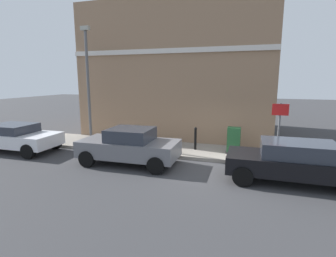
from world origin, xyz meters
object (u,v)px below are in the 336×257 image
object	(u,v)px
utility_cabinet	(234,141)
lamppost	(88,80)
car_black	(297,161)
car_grey	(129,146)
street_sign	(279,124)
bollard_near_cabinet	(195,138)
car_white	(14,137)

from	to	relation	value
utility_cabinet	lamppost	distance (m)	7.70
car_black	car_grey	world-z (taller)	car_grey
utility_cabinet	car_black	bearing A→B (deg)	-138.54
street_sign	car_black	bearing A→B (deg)	-165.87
bollard_near_cabinet	utility_cabinet	bearing A→B (deg)	-93.34
utility_cabinet	car_white	bearing A→B (deg)	102.77
utility_cabinet	street_sign	world-z (taller)	street_sign
car_black	car_white	xyz separation A→B (m)	(0.20, 12.05, -0.04)
car_black	lamppost	bearing A→B (deg)	-15.30
car_white	street_sign	world-z (taller)	street_sign
utility_cabinet	bollard_near_cabinet	size ratio (longest dim) A/B	1.11
car_grey	lamppost	bearing A→B (deg)	-36.43
car_grey	lamppost	world-z (taller)	lamppost
street_sign	lamppost	size ratio (longest dim) A/B	0.40
car_black	street_sign	size ratio (longest dim) A/B	1.91
lamppost	car_black	bearing A→B (deg)	-104.86
bollard_near_cabinet	street_sign	distance (m)	3.64
car_grey	utility_cabinet	xyz separation A→B (m)	(2.31, -3.86, -0.06)
car_black	bollard_near_cabinet	distance (m)	4.64
street_sign	utility_cabinet	bearing A→B (deg)	68.62
bollard_near_cabinet	street_sign	xyz separation A→B (m)	(-0.77, -3.43, 0.96)
utility_cabinet	bollard_near_cabinet	xyz separation A→B (m)	(0.10, 1.72, 0.02)
car_grey	lamppost	distance (m)	4.85
car_black	bollard_near_cabinet	world-z (taller)	car_black
car_grey	car_white	bearing A→B (deg)	-2.12
car_black	utility_cabinet	world-z (taller)	car_black
car_black	street_sign	distance (m)	2.05
car_grey	street_sign	world-z (taller)	street_sign
car_grey	car_white	distance (m)	6.02
car_grey	utility_cabinet	distance (m)	4.50
car_grey	bollard_near_cabinet	size ratio (longest dim) A/B	3.80
car_grey	car_white	size ratio (longest dim) A/B	0.91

